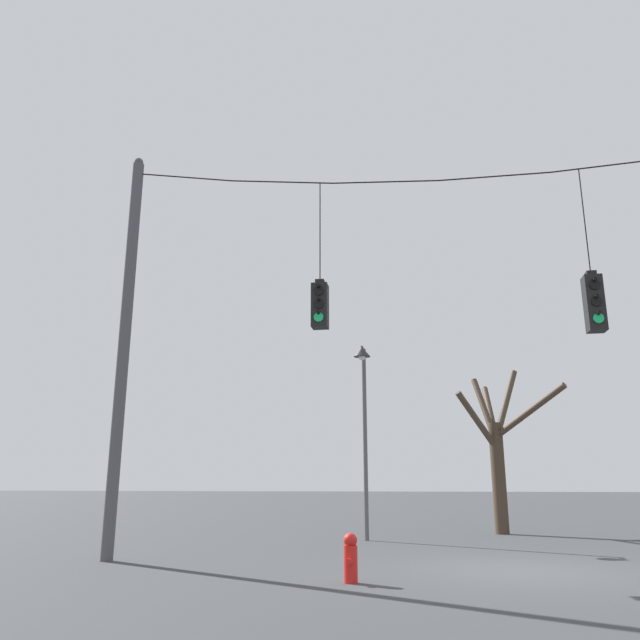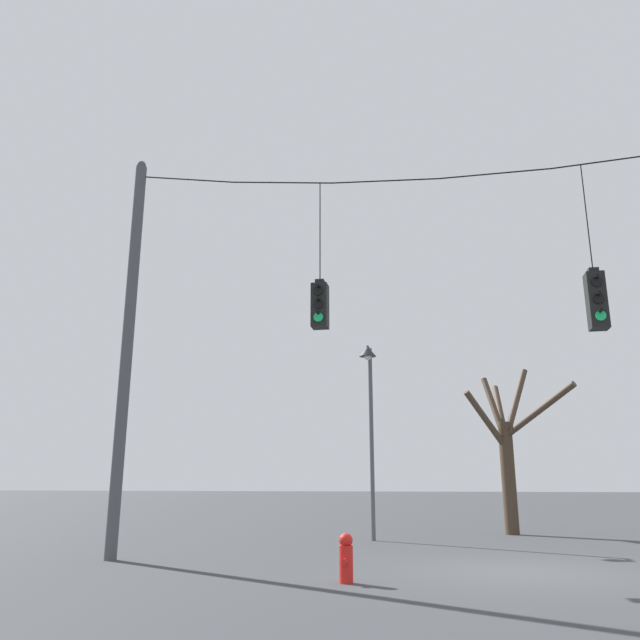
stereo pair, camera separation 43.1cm
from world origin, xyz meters
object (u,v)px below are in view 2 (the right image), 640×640
object	(u,v)px
bare_tree	(508,448)
fire_hydrant	(346,558)
traffic_light_near_right_pole	(320,305)
traffic_light_over_intersection	(596,300)
street_lamp	(370,396)
utility_pole_left	(127,345)

from	to	relation	value
bare_tree	fire_hydrant	world-z (taller)	bare_tree
bare_tree	traffic_light_near_right_pole	bearing A→B (deg)	-117.93
bare_tree	traffic_light_over_intersection	bearing A→B (deg)	-82.68
traffic_light_near_right_pole	fire_hydrant	xyz separation A→B (m)	(0.82, -2.03, -4.80)
traffic_light_near_right_pole	bare_tree	size ratio (longest dim) A/B	0.64
street_lamp	fire_hydrant	world-z (taller)	street_lamp
utility_pole_left	traffic_light_over_intersection	xyz separation A→B (m)	(9.84, -0.00, 0.49)
street_lamp	fire_hydrant	size ratio (longest dim) A/B	7.09
fire_hydrant	street_lamp	bearing A→B (deg)	93.14
street_lamp	bare_tree	distance (m)	5.27
street_lamp	bare_tree	size ratio (longest dim) A/B	1.02
traffic_light_near_right_pole	street_lamp	distance (m)	5.30
fire_hydrant	traffic_light_over_intersection	bearing A→B (deg)	23.57
traffic_light_over_intersection	street_lamp	world-z (taller)	traffic_light_over_intersection
traffic_light_over_intersection	fire_hydrant	xyz separation A→B (m)	(-4.66, -2.03, -4.60)
utility_pole_left	fire_hydrant	bearing A→B (deg)	-21.41
traffic_light_near_right_pole	street_lamp	world-z (taller)	traffic_light_near_right_pole
traffic_light_over_intersection	street_lamp	distance (m)	7.28
traffic_light_near_right_pole	street_lamp	size ratio (longest dim) A/B	0.62
utility_pole_left	street_lamp	world-z (taller)	utility_pole_left
bare_tree	fire_hydrant	distance (m)	11.18
street_lamp	fire_hydrant	distance (m)	7.99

